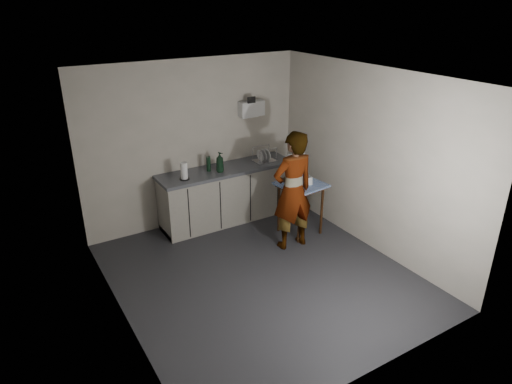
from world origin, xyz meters
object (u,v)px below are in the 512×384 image
kitchen_counter (227,196)px  side_table (301,190)px  dish_rack (264,158)px  bakery_box (299,177)px  standing_man (293,191)px  soda_can (221,165)px  soap_bottle (220,162)px  dark_bottle (209,164)px  paper_towel (184,171)px

kitchen_counter → side_table: (0.76, -0.98, 0.29)m
dish_rack → bakery_box: bakery_box is taller
standing_man → soda_can: standing_man is taller
kitchen_counter → bakery_box: bearing=-50.4°
kitchen_counter → soap_bottle: bearing=-148.3°
kitchen_counter → soap_bottle: size_ratio=7.04×
soap_bottle → soda_can: bearing=52.3°
kitchen_counter → dark_bottle: (-0.29, 0.03, 0.60)m
side_table → bakery_box: bearing=84.6°
soap_bottle → paper_towel: 0.60m
soap_bottle → dark_bottle: soap_bottle is taller
paper_towel → dark_bottle: bearing=15.7°
standing_man → side_table: bearing=-140.9°
kitchen_counter → paper_towel: paper_towel is taller
standing_man → soda_can: (-0.49, 1.25, 0.09)m
kitchen_counter → bakery_box: size_ratio=5.38×
standing_man → soap_bottle: bearing=-61.8°
dark_bottle → dish_rack: 0.98m
side_table → kitchen_counter: bearing=121.5°
paper_towel → dish_rack: (1.44, 0.05, -0.07)m
paper_towel → soap_bottle: bearing=0.3°
kitchen_counter → dark_bottle: size_ratio=9.59×
soap_bottle → bakery_box: 1.24m
kitchen_counter → soda_can: size_ratio=17.94×
kitchen_counter → dish_rack: dish_rack is taller
soap_bottle → bakery_box: size_ratio=0.76×
side_table → standing_man: 0.47m
kitchen_counter → dark_bottle: 0.67m
paper_towel → side_table: bearing=-30.1°
kitchen_counter → side_table: 1.27m
standing_man → bakery_box: bearing=-134.5°
standing_man → kitchen_counter: bearing=-70.1°
side_table → dish_rack: dish_rack is taller
paper_towel → bakery_box: bakery_box is taller
soda_can → bakery_box: bearing=-47.5°
soap_bottle → dark_bottle: bearing=136.0°
kitchen_counter → paper_towel: bearing=-172.3°
kitchen_counter → bakery_box: 1.28m
paper_towel → bakery_box: bearing=-28.2°
kitchen_counter → dish_rack: bearing=-4.1°
paper_towel → bakery_box: 1.72m
kitchen_counter → dark_bottle: dark_bottle is taller
soap_bottle → dark_bottle: 0.19m
side_table → paper_towel: 1.78m
side_table → dark_bottle: bearing=130.1°
kitchen_counter → standing_man: (0.41, -1.25, 0.45)m
bakery_box → side_table: bearing=-79.3°
standing_man → soda_can: bearing=-66.7°
side_table → paper_towel: bearing=143.8°
soda_can → dark_bottle: (-0.21, 0.03, 0.05)m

